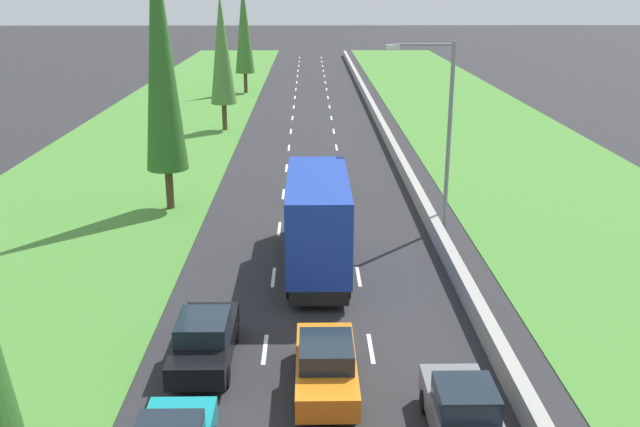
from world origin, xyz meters
name	(u,v)px	position (x,y,z in m)	size (l,w,h in m)	color
ground_plane	(312,124)	(0.00, 60.00, 0.00)	(300.00, 300.00, 0.00)	#28282B
grass_verge_left	(164,125)	(-12.65, 60.00, 0.02)	(14.00, 140.00, 0.04)	#478433
grass_verge_right	(479,124)	(14.35, 60.00, 0.02)	(14.00, 140.00, 0.04)	#478433
median_barrier	(379,119)	(5.70, 60.00, 0.42)	(0.44, 120.00, 0.85)	#9E9B93
lane_markings	(312,124)	(0.00, 60.00, 0.01)	(3.64, 116.00, 0.01)	white
black_sedan_left_lane	(204,340)	(-3.59, 20.18, 0.81)	(1.82, 4.50, 1.64)	black
orange_sedan_centre_lane	(326,365)	(0.21, 18.56, 0.81)	(1.82, 4.50, 1.64)	orange
blue_box_truck_centre_lane	(317,218)	(0.07, 28.08, 2.18)	(2.46, 9.40, 4.18)	black
maroon_hatchback_centre_lane	(317,185)	(0.19, 37.88, 0.84)	(1.74, 3.90, 1.72)	maroon
grey_hatchback_right_lane	(463,411)	(3.73, 16.12, 0.84)	(1.74, 3.90, 1.72)	slate
poplar_tree_second	(160,49)	(-7.69, 36.42, 8.37)	(2.17, 2.17, 14.63)	#4C3823
poplar_tree_third	(222,50)	(-7.18, 57.65, 6.48)	(2.07, 2.07, 10.87)	#4C3823
poplar_tree_fourth	(244,28)	(-7.21, 78.36, 6.91)	(2.09, 2.09, 11.72)	#4C3823
street_light_mast	(442,123)	(6.02, 32.98, 5.23)	(3.20, 0.28, 9.00)	gray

